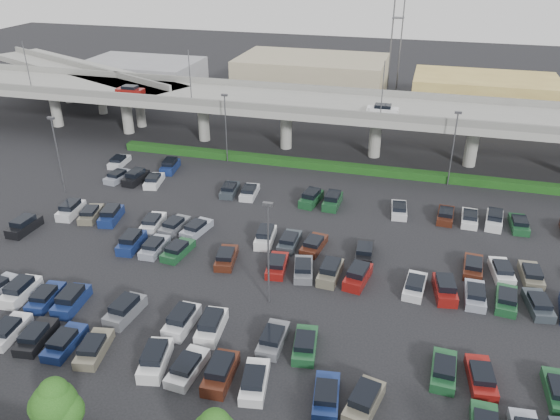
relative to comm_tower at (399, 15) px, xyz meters
name	(u,v)px	position (x,y,z in m)	size (l,w,h in m)	color
ground	(290,258)	(-4.00, -74.00, -15.61)	(280.00, 280.00, 0.00)	black
overpass	(343,110)	(-4.18, -42.01, -8.64)	(150.00, 13.00, 15.80)	gray
on_ramp	(83,73)	(-56.10, -30.95, -8.76)	(50.93, 30.13, 8.80)	gray
hedge	(333,166)	(-4.00, -49.00, -15.06)	(66.00, 1.60, 1.10)	#113B12
parked_cars	(269,273)	(-5.10, -78.22, -15.00)	(63.00, 41.66, 1.67)	#696452
light_poles	(258,192)	(-8.12, -72.00, -9.37)	(66.90, 48.38, 10.30)	#4D4D52
distant_buildings	(431,88)	(8.38, -12.19, -11.87)	(138.00, 24.00, 9.00)	gray
comm_tower	(399,15)	(0.00, 0.00, 0.00)	(2.40, 2.40, 30.00)	#4D4D52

